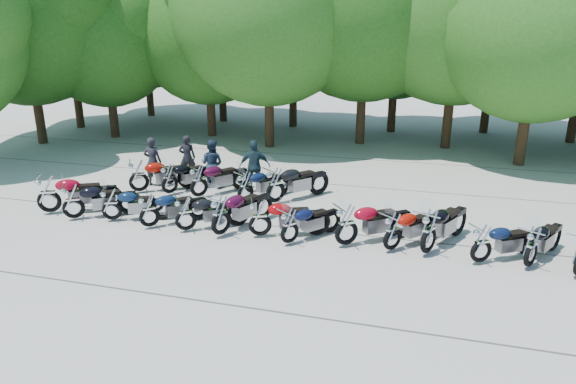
% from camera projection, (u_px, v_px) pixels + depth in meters
% --- Properties ---
extents(ground, '(90.00, 90.00, 0.00)m').
position_uv_depth(ground, '(273.00, 248.00, 13.63)').
color(ground, gray).
rests_on(ground, ground).
extents(tree_0, '(7.50, 7.50, 9.21)m').
position_uv_depth(tree_0, '(68.00, 27.00, 27.65)').
color(tree_0, '#3A2614').
rests_on(tree_0, ground).
extents(tree_1, '(6.97, 6.97, 8.55)m').
position_uv_depth(tree_1, '(105.00, 36.00, 25.33)').
color(tree_1, '#3A2614').
rests_on(tree_1, ground).
extents(tree_2, '(7.31, 7.31, 8.97)m').
position_uv_depth(tree_2, '(207.00, 31.00, 25.52)').
color(tree_2, '#3A2614').
rests_on(tree_2, ground).
extents(tree_3, '(8.70, 8.70, 10.67)m').
position_uv_depth(tree_3, '(268.00, 8.00, 22.82)').
color(tree_3, '#3A2614').
rests_on(tree_3, ground).
extents(tree_4, '(9.13, 9.13, 11.20)m').
position_uv_depth(tree_4, '(366.00, 1.00, 23.39)').
color(tree_4, '#3A2614').
rests_on(tree_4, ground).
extents(tree_5, '(9.04, 9.04, 11.10)m').
position_uv_depth(tree_5, '(459.00, 2.00, 22.50)').
color(tree_5, '#3A2614').
rests_on(tree_5, ground).
extents(tree_6, '(8.00, 8.00, 9.82)m').
position_uv_depth(tree_6, '(539.00, 20.00, 19.82)').
color(tree_6, '#3A2614').
rests_on(tree_6, ground).
extents(tree_9, '(7.59, 7.59, 9.32)m').
position_uv_depth(tree_9, '(144.00, 26.00, 31.38)').
color(tree_9, '#3A2614').
rests_on(tree_9, ground).
extents(tree_10, '(7.78, 7.78, 9.55)m').
position_uv_depth(tree_10, '(220.00, 23.00, 29.46)').
color(tree_10, '#3A2614').
rests_on(tree_10, ground).
extents(tree_11, '(7.56, 7.56, 9.28)m').
position_uv_depth(tree_11, '(293.00, 27.00, 27.88)').
color(tree_11, '#3A2614').
rests_on(tree_11, ground).
extents(tree_12, '(7.88, 7.88, 9.67)m').
position_uv_depth(tree_12, '(398.00, 22.00, 26.46)').
color(tree_12, '#3A2614').
rests_on(tree_12, ground).
extents(tree_13, '(8.31, 8.31, 10.20)m').
position_uv_depth(tree_13, '(497.00, 16.00, 26.06)').
color(tree_13, '#3A2614').
rests_on(tree_13, ground).
extents(tree_17, '(8.31, 8.31, 10.20)m').
position_uv_depth(tree_17, '(24.00, 15.00, 23.63)').
color(tree_17, '#3A2614').
rests_on(tree_17, ground).
extents(motorcycle_0, '(2.57, 1.79, 1.41)m').
position_uv_depth(motorcycle_0, '(48.00, 193.00, 15.83)').
color(motorcycle_0, maroon).
rests_on(motorcycle_0, ground).
extents(motorcycle_1, '(2.25, 1.81, 1.27)m').
position_uv_depth(motorcycle_1, '(73.00, 200.00, 15.38)').
color(motorcycle_1, black).
rests_on(motorcycle_1, ground).
extents(motorcycle_2, '(2.14, 1.34, 1.16)m').
position_uv_depth(motorcycle_2, '(111.00, 203.00, 15.28)').
color(motorcycle_2, '#0C1D37').
rests_on(motorcycle_2, ground).
extents(motorcycle_3, '(1.94, 1.92, 1.18)m').
position_uv_depth(motorcycle_3, '(149.00, 209.00, 14.77)').
color(motorcycle_3, '#0C1D38').
rests_on(motorcycle_3, ground).
extents(motorcycle_4, '(2.10, 1.72, 1.19)m').
position_uv_depth(motorcycle_4, '(185.00, 212.00, 14.51)').
color(motorcycle_4, black).
rests_on(motorcycle_4, ground).
extents(motorcycle_5, '(1.65, 2.48, 1.35)m').
position_uv_depth(motorcycle_5, '(221.00, 214.00, 14.18)').
color(motorcycle_5, '#380722').
rests_on(motorcycle_5, ground).
extents(motorcycle_6, '(2.31, 1.47, 1.26)m').
position_uv_depth(motorcycle_6, '(260.00, 217.00, 14.11)').
color(motorcycle_6, '#950509').
rests_on(motorcycle_6, ground).
extents(motorcycle_7, '(1.74, 1.99, 1.15)m').
position_uv_depth(motorcycle_7, '(290.00, 225.00, 13.67)').
color(motorcycle_7, black).
rests_on(motorcycle_7, ground).
extents(motorcycle_8, '(2.31, 2.01, 1.33)m').
position_uv_depth(motorcycle_8, '(347.00, 224.00, 13.51)').
color(motorcycle_8, maroon).
rests_on(motorcycle_8, ground).
extents(motorcycle_9, '(1.88, 2.04, 1.20)m').
position_uv_depth(motorcycle_9, '(393.00, 230.00, 13.25)').
color(motorcycle_9, '#A01005').
rests_on(motorcycle_9, ground).
extents(motorcycle_10, '(1.76, 2.51, 1.38)m').
position_uv_depth(motorcycle_10, '(429.00, 230.00, 13.03)').
color(motorcycle_10, black).
rests_on(motorcycle_10, ground).
extents(motorcycle_11, '(2.08, 1.64, 1.17)m').
position_uv_depth(motorcycle_11, '(482.00, 243.00, 12.55)').
color(motorcycle_11, black).
rests_on(motorcycle_11, ground).
extents(motorcycle_12, '(1.64, 2.17, 1.21)m').
position_uv_depth(motorcycle_12, '(532.00, 246.00, 12.33)').
color(motorcycle_12, black).
rests_on(motorcycle_12, ground).
extents(motorcycle_14, '(2.40, 1.90, 1.35)m').
position_uv_depth(motorcycle_14, '(138.00, 175.00, 17.83)').
color(motorcycle_14, '#9B0E05').
rests_on(motorcycle_14, ground).
extents(motorcycle_15, '(1.73, 2.24, 1.25)m').
position_uv_depth(motorcycle_15, '(169.00, 178.00, 17.67)').
color(motorcycle_15, black).
rests_on(motorcycle_15, ground).
extents(motorcycle_16, '(1.96, 2.27, 1.31)m').
position_uv_depth(motorcycle_16, '(199.00, 180.00, 17.32)').
color(motorcycle_16, '#39071E').
rests_on(motorcycle_16, ground).
extents(motorcycle_17, '(1.80, 2.13, 1.22)m').
position_uv_depth(motorcycle_17, '(245.00, 186.00, 16.84)').
color(motorcycle_17, black).
rests_on(motorcycle_17, ground).
extents(motorcycle_18, '(2.18, 2.39, 1.40)m').
position_uv_depth(motorcycle_18, '(276.00, 184.00, 16.72)').
color(motorcycle_18, black).
rests_on(motorcycle_18, ground).
extents(rider_0, '(0.69, 0.49, 1.81)m').
position_uv_depth(rider_0, '(153.00, 162.00, 18.61)').
color(rider_0, black).
rests_on(rider_0, ground).
extents(rider_1, '(0.92, 0.75, 1.76)m').
position_uv_depth(rider_1, '(212.00, 164.00, 18.42)').
color(rider_1, '#1E2D40').
rests_on(rider_1, ground).
extents(rider_2, '(1.18, 0.79, 1.86)m').
position_uv_depth(rider_2, '(255.00, 166.00, 17.90)').
color(rider_2, '#1C333B').
rests_on(rider_2, ground).
extents(rider_3, '(0.71, 0.57, 1.69)m').
position_uv_depth(rider_3, '(187.00, 157.00, 19.44)').
color(rider_3, black).
rests_on(rider_3, ground).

